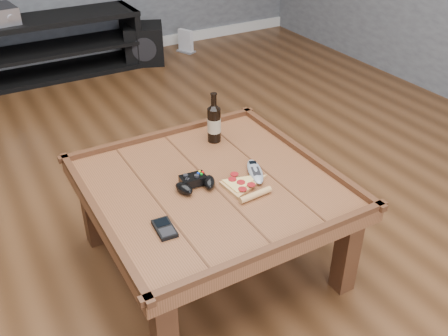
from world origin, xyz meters
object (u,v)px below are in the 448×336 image
media_console (56,47)px  game_controller (195,183)px  coffee_table (211,194)px  smartphone (165,228)px  game_console (186,42)px  pizza_slice (243,186)px  subwoofer (144,44)px  beer_bottle (214,122)px  remote_control (255,171)px

media_console → game_controller: (-0.07, -2.75, 0.23)m
coffee_table → media_console: bearing=90.0°
smartphone → game_console: size_ratio=0.58×
pizza_slice → subwoofer: (0.67, 2.77, -0.29)m
game_console → media_console: bearing=155.3°
pizza_slice → game_console: (1.11, 2.82, -0.36)m
game_controller → pizza_slice: game_controller is taller
smartphone → game_controller: bearing=44.6°
coffee_table → media_console: size_ratio=0.74×
coffee_table → pizza_slice: 0.16m
beer_bottle → remote_control: beer_bottle is taller
beer_bottle → pizza_slice: (-0.09, -0.41, -0.09)m
subwoofer → game_console: subwoofer is taller
pizza_slice → game_console: bearing=64.4°
remote_control → game_console: (1.01, 2.76, -0.37)m
beer_bottle → pizza_slice: beer_bottle is taller
pizza_slice → game_console: 3.05m
media_console → smartphone: size_ratio=11.12×
game_controller → remote_control: size_ratio=0.92×
subwoofer → game_controller: bearing=-85.3°
game_controller → coffee_table: bearing=4.5°
coffee_table → pizza_slice: size_ratio=3.70×
media_console → game_console: bearing=-1.4°
media_console → game_controller: size_ratio=7.41×
pizza_slice → beer_bottle: bearing=73.2°
pizza_slice → smartphone: pizza_slice is taller
media_console → smartphone: media_console is taller
game_controller → remote_control: 0.27m
smartphone → beer_bottle: bearing=50.3°
coffee_table → beer_bottle: 0.40m
beer_bottle → subwoofer: bearing=76.3°
game_controller → smartphone: 0.29m
smartphone → subwoofer: 3.06m
pizza_slice → remote_control: size_ratio=1.36×
coffee_table → beer_bottle: (0.19, 0.31, 0.16)m
beer_bottle → subwoofer: (0.57, 2.36, -0.38)m
beer_bottle → pizza_slice: size_ratio=0.89×
beer_bottle → game_controller: size_ratio=1.31×
coffee_table → beer_bottle: bearing=58.8°
media_console → subwoofer: 0.77m
smartphone → remote_control: remote_control is taller
media_console → remote_control: bearing=-85.9°
remote_control → game_controller: bearing=-166.3°
coffee_table → game_controller: game_controller is taller
subwoofer → game_console: size_ratio=2.03×
coffee_table → beer_bottle: beer_bottle is taller
coffee_table → game_console: 2.99m
pizza_slice → subwoofer: size_ratio=0.63×
game_controller → subwoofer: 2.81m
beer_bottle → smartphone: (-0.49, -0.50, -0.09)m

